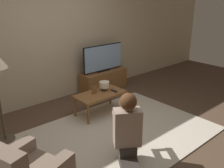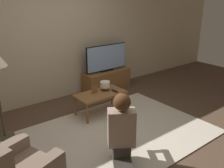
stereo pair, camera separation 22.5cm
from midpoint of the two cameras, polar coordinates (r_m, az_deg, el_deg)
ground_plane at (r=3.97m, az=2.15°, el=-11.58°), size 10.00×10.00×0.00m
wall_back at (r=5.08m, az=-12.07°, el=10.67°), size 10.00×0.06×2.60m
rug at (r=3.97m, az=2.15°, el=-11.48°), size 2.97×2.07×0.02m
tv_stand at (r=5.67m, az=-0.05°, el=0.84°), size 1.11×0.38×0.45m
tv at (r=5.53m, az=-0.08°, el=5.99°), size 1.05×0.08×0.59m
coffee_table at (r=4.49m, az=-1.23°, el=-2.61°), size 0.91×0.48×0.40m
person_kneeling at (r=3.14m, az=4.32°, el=-10.40°), size 0.67×0.85×0.95m
picture_frame at (r=4.43m, az=-2.54°, el=-1.28°), size 0.11×0.01×0.15m
table_lamp at (r=4.56m, az=-0.20°, el=-0.25°), size 0.18×0.18×0.17m
remote at (r=4.55m, az=2.03°, el=-1.61°), size 0.04×0.15×0.02m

